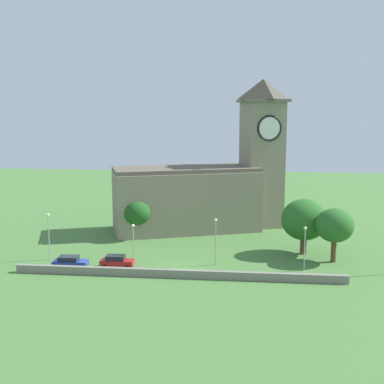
# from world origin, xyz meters

# --- Properties ---
(ground_plane) EXTENTS (200.00, 200.00, 0.00)m
(ground_plane) POSITION_xyz_m (0.00, 15.00, 0.00)
(ground_plane) COLOR #477538
(church) EXTENTS (32.63, 19.23, 27.35)m
(church) POSITION_xyz_m (1.85, 25.00, 8.08)
(church) COLOR gray
(church) RESTS_ON ground
(quay_barrier) EXTENTS (43.62, 0.70, 1.09)m
(quay_barrier) POSITION_xyz_m (0.00, -3.15, 0.55)
(quay_barrier) COLOR gray
(quay_barrier) RESTS_ON ground
(car_blue) EXTENTS (4.79, 2.42, 1.72)m
(car_blue) POSITION_xyz_m (-15.31, -0.73, 0.87)
(car_blue) COLOR #233D9E
(car_blue) RESTS_ON ground
(car_red) EXTENTS (4.62, 2.13, 1.77)m
(car_red) POSITION_xyz_m (-8.91, 0.16, 0.90)
(car_red) COLOR red
(car_red) RESTS_ON ground
(streetlamp_west_end) EXTENTS (0.44, 0.44, 6.95)m
(streetlamp_west_end) POSITION_xyz_m (-19.61, 2.70, 4.65)
(streetlamp_west_end) COLOR #9EA0A5
(streetlamp_west_end) RESTS_ON ground
(streetlamp_west_mid) EXTENTS (0.44, 0.44, 5.96)m
(streetlamp_west_mid) POSITION_xyz_m (-6.84, 1.41, 4.07)
(streetlamp_west_mid) COLOR #9EA0A5
(streetlamp_west_mid) RESTS_ON ground
(streetlamp_central) EXTENTS (0.44, 0.44, 6.73)m
(streetlamp_central) POSITION_xyz_m (4.63, 2.79, 4.52)
(streetlamp_central) COLOR #9EA0A5
(streetlamp_central) RESTS_ON ground
(streetlamp_east_mid) EXTENTS (0.44, 0.44, 6.15)m
(streetlamp_east_mid) POSITION_xyz_m (16.79, 1.66, 4.19)
(streetlamp_east_mid) COLOR #9EA0A5
(streetlamp_east_mid) RESTS_ON ground
(tree_churchyard) EXTENTS (6.94, 6.94, 8.44)m
(tree_churchyard) POSITION_xyz_m (17.62, 9.96, 5.28)
(tree_churchyard) COLOR brown
(tree_churchyard) RESTS_ON ground
(tree_riverside_east) EXTENTS (4.69, 4.69, 6.69)m
(tree_riverside_east) POSITION_xyz_m (-9.51, 16.03, 4.54)
(tree_riverside_east) COLOR brown
(tree_riverside_east) RESTS_ON ground
(tree_riverside_west) EXTENTS (5.44, 5.44, 7.86)m
(tree_riverside_west) POSITION_xyz_m (21.45, 6.13, 5.36)
(tree_riverside_west) COLOR brown
(tree_riverside_west) RESTS_ON ground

